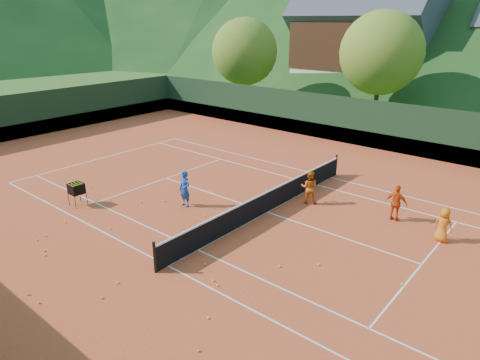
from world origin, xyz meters
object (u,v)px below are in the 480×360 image
Objects in this scene: student_c at (443,225)px; tennis_net at (267,201)px; coach at (185,189)px; ball_hopper at (76,189)px; student_a at (309,187)px; chalet_left at (365,40)px; student_b at (396,203)px.

student_c reaches higher than tennis_net.
coach is 1.60× the size of ball_hopper.
ball_hopper is at bearing 33.85° from student_c.
tennis_net reaches higher than ball_hopper.
student_a is at bearing 45.12° from coach.
tennis_net is (3.09, 1.78, -0.30)m from coach.
chalet_left is at bearing 95.32° from ball_hopper.
ball_hopper is 35.20m from chalet_left.
student_b reaches higher than tennis_net.
student_a reaches higher than student_c.
coach is 32.87m from chalet_left.
student_b is at bearing 33.47° from ball_hopper.
ball_hopper is at bearing 30.69° from student_b.
student_c is (1.97, -0.60, -0.10)m from student_b.
student_a is 1.15× the size of student_c.
coach is at bearing -150.12° from tennis_net.
ball_hopper is at bearing -139.88° from coach.
student_b reaches higher than ball_hopper.
tennis_net is at bearing 24.58° from student_c.
student_c is at bearing 23.66° from coach.
tennis_net is 8.25m from ball_hopper.
tennis_net is at bearing 31.41° from coach.
chalet_left is (-6.91, 31.78, 4.82)m from coach.
student_c is at bearing 160.28° from student_b.
coach is at bearing 27.92° from student_b.
chalet_left reaches higher than student_b.
tennis_net is at bearing 34.84° from ball_hopper.
student_c is 14.80m from ball_hopper.
student_a is 1.00× the size of student_b.
student_b reaches higher than student_c.
chalet_left is at bearing 108.43° from tennis_net.
student_a is at bearing 8.64° from student_b.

